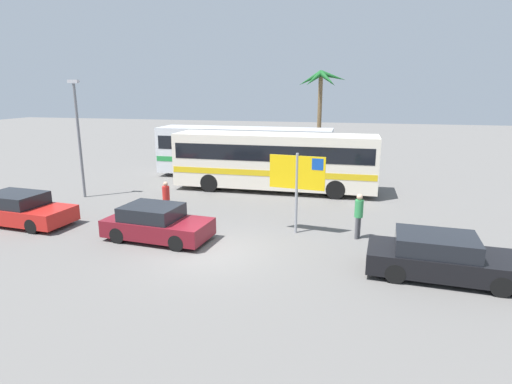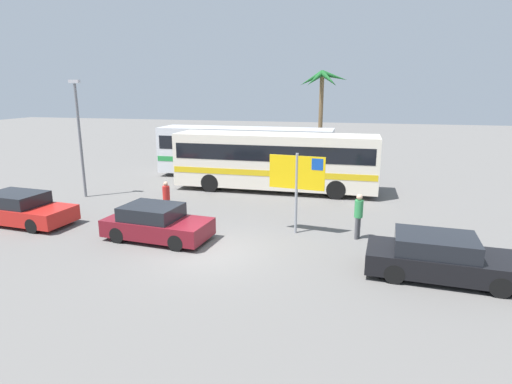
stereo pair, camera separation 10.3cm
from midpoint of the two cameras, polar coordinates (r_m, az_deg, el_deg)
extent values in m
plane|color=#605E5B|center=(14.91, -6.65, -8.14)|extent=(120.00, 120.00, 0.00)
cube|color=silver|center=(23.27, 2.44, 4.38)|extent=(11.13, 2.57, 2.90)
cube|color=black|center=(23.18, 2.45, 5.72)|extent=(10.69, 2.60, 0.84)
cube|color=gold|center=(23.36, 2.42, 3.15)|extent=(11.02, 2.60, 0.32)
cylinder|color=black|center=(24.26, 10.96, 1.58)|extent=(1.00, 0.28, 1.00)
cylinder|color=black|center=(22.00, 10.69, 0.33)|extent=(1.00, 0.28, 1.00)
cylinder|color=black|center=(25.45, -4.76, 2.36)|extent=(1.00, 0.28, 1.00)
cylinder|color=black|center=(23.30, -6.50, 1.25)|extent=(1.00, 0.28, 1.00)
cube|color=silver|center=(26.91, -1.74, 5.69)|extent=(11.13, 2.57, 2.90)
cube|color=black|center=(26.84, -1.75, 6.85)|extent=(10.69, 2.60, 0.84)
cube|color=#23843D|center=(26.99, -1.74, 4.62)|extent=(11.02, 2.60, 0.32)
cylinder|color=black|center=(27.58, 5.86, 3.24)|extent=(1.00, 0.28, 1.00)
cylinder|color=black|center=(25.32, 5.17, 2.30)|extent=(1.00, 0.28, 1.00)
cylinder|color=black|center=(29.25, -7.70, 3.80)|extent=(1.00, 0.28, 1.00)
cylinder|color=black|center=(27.13, -9.43, 2.95)|extent=(1.00, 0.28, 1.00)
cylinder|color=gray|center=(16.32, 5.38, -0.24)|extent=(0.11, 0.11, 3.20)
cube|color=yellow|center=(16.13, 5.45, 2.68)|extent=(2.19, 0.34, 1.30)
cube|color=#1447A8|center=(15.88, 8.27, 3.78)|extent=(0.45, 0.12, 0.44)
cube|color=maroon|center=(16.26, -13.41, -4.72)|extent=(4.13, 2.19, 0.64)
cube|color=black|center=(16.21, -14.24, -2.67)|extent=(2.22, 1.86, 0.52)
cylinder|color=black|center=(16.42, -8.16, -4.97)|extent=(0.61, 0.22, 0.60)
cylinder|color=black|center=(15.04, -11.03, -6.88)|extent=(0.61, 0.22, 0.60)
cylinder|color=black|center=(17.63, -15.36, -4.00)|extent=(0.61, 0.22, 0.60)
cylinder|color=black|center=(16.36, -18.61, -5.65)|extent=(0.61, 0.22, 0.60)
cube|color=black|center=(13.95, 24.11, -8.76)|extent=(4.61, 2.20, 0.64)
cube|color=black|center=(13.72, 23.23, -6.45)|extent=(2.45, 1.89, 0.52)
cylinder|color=black|center=(15.05, 28.98, -8.42)|extent=(0.61, 0.20, 0.60)
cylinder|color=black|center=(13.50, 30.37, -11.11)|extent=(0.61, 0.20, 0.60)
cylinder|color=black|center=(14.71, 18.27, -7.83)|extent=(0.61, 0.20, 0.60)
cylinder|color=black|center=(13.11, 18.30, -10.55)|extent=(0.61, 0.20, 0.60)
cube|color=red|center=(20.24, -29.57, -2.51)|extent=(4.62, 2.20, 0.64)
cube|color=black|center=(20.30, -30.27, -0.85)|extent=(2.46, 1.87, 0.52)
cylinder|color=black|center=(19.87, -25.04, -2.82)|extent=(0.61, 0.21, 0.60)
cylinder|color=black|center=(18.76, -28.49, -4.16)|extent=(0.61, 0.21, 0.60)
cylinder|color=black|center=(21.83, -30.38, -2.02)|extent=(0.61, 0.21, 0.60)
cylinder|color=#4C4C51|center=(16.33, 13.44, -4.86)|extent=(0.13, 0.13, 0.85)
cylinder|color=#4C4C51|center=(16.48, 13.73, -4.70)|extent=(0.13, 0.13, 0.85)
cylinder|color=#338E4C|center=(16.18, 13.74, -2.22)|extent=(0.32, 0.32, 0.67)
sphere|color=tan|center=(16.06, 13.83, -0.67)|extent=(0.23, 0.23, 0.23)
cylinder|color=#4C4C51|center=(19.17, -12.02, -2.10)|extent=(0.13, 0.13, 0.77)
cylinder|color=#4C4C51|center=(19.11, -12.52, -2.18)|extent=(0.13, 0.13, 0.77)
cylinder|color=red|center=(18.96, -12.37, -0.13)|extent=(0.32, 0.32, 0.61)
sphere|color=tan|center=(18.87, -12.44, 1.08)|extent=(0.21, 0.21, 0.21)
cylinder|color=slate|center=(23.43, -23.12, 6.31)|extent=(0.14, 0.14, 5.84)
cube|color=#B2B2B7|center=(23.28, -23.84, 13.68)|extent=(0.56, 0.20, 0.16)
cylinder|color=brown|center=(32.60, 8.57, 9.70)|extent=(0.32, 0.32, 6.53)
cone|color=#195623|center=(32.52, 10.43, 15.28)|extent=(1.95, 0.54, 0.93)
cone|color=#195623|center=(33.15, 9.75, 14.93)|extent=(1.48, 1.75, 1.30)
cone|color=#195623|center=(33.39, 8.24, 15.33)|extent=(1.20, 1.94, 0.92)
cone|color=#195623|center=(32.77, 7.31, 15.07)|extent=(1.93, 0.80, 1.25)
cone|color=#195623|center=(31.87, 7.82, 15.07)|extent=(1.39, 1.81, 1.27)
cone|color=#195623|center=(31.79, 9.57, 15.11)|extent=(1.45, 1.81, 1.18)
camera|label=1|loc=(0.05, -90.17, -0.04)|focal=29.23mm
camera|label=2|loc=(0.05, 89.83, 0.04)|focal=29.23mm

